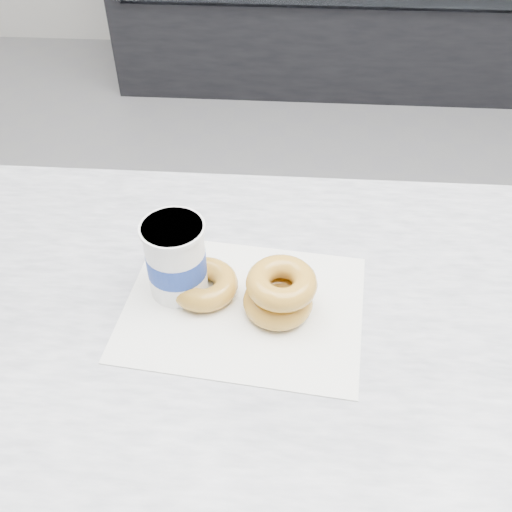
{
  "coord_description": "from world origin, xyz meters",
  "views": [
    {
      "loc": [
        -0.25,
        -1.09,
        1.52
      ],
      "look_at": [
        -0.29,
        -0.49,
        0.95
      ],
      "focal_mm": 40.0,
      "sensor_mm": 36.0,
      "label": 1
    }
  ],
  "objects": [
    {
      "name": "counter",
      "position": [
        0.0,
        -0.6,
        0.45
      ],
      "size": [
        3.06,
        0.76,
        0.9
      ],
      "color": "#333335",
      "rests_on": "ground"
    },
    {
      "name": "wax_paper",
      "position": [
        -0.31,
        -0.55,
        0.9
      ],
      "size": [
        0.36,
        0.29,
        0.0
      ],
      "primitive_type": "cube",
      "rotation": [
        0.0,
        0.0,
        -0.1
      ],
      "color": "white",
      "rests_on": "counter"
    },
    {
      "name": "donut_stack",
      "position": [
        -0.26,
        -0.55,
        0.94
      ],
      "size": [
        0.13,
        0.13,
        0.07
      ],
      "color": "gold",
      "rests_on": "wax_paper"
    },
    {
      "name": "coffee_cup",
      "position": [
        -0.41,
        -0.52,
        0.96
      ],
      "size": [
        0.11,
        0.11,
        0.12
      ],
      "rotation": [
        0.0,
        0.0,
        -0.29
      ],
      "color": "white",
      "rests_on": "counter"
    },
    {
      "name": "donut_single",
      "position": [
        -0.37,
        -0.52,
        0.92
      ],
      "size": [
        0.12,
        0.12,
        0.03
      ],
      "primitive_type": "torus",
      "rotation": [
        0.0,
        0.0,
        -0.26
      ],
      "color": "gold",
      "rests_on": "wax_paper"
    },
    {
      "name": "ground",
      "position": [
        0.0,
        0.0,
        0.0
      ],
      "size": [
        5.0,
        5.0,
        0.0
      ],
      "primitive_type": "plane",
      "color": "gray",
      "rests_on": "ground"
    }
  ]
}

